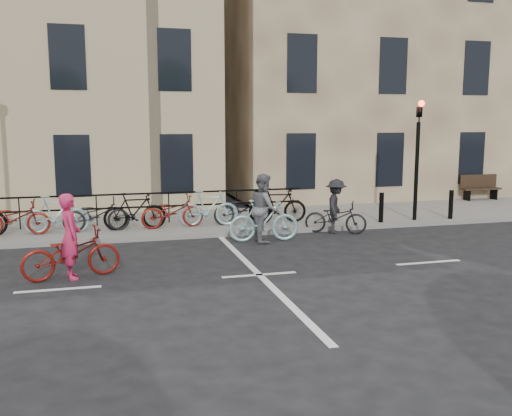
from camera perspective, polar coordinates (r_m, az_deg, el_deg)
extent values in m
plane|color=black|center=(12.02, 0.34, -6.72)|extent=(120.00, 120.00, 0.00)
cube|color=slate|center=(17.47, -17.88, -1.98)|extent=(46.00, 4.00, 0.15)
cube|color=#876C52|center=(27.18, 11.77, 14.83)|extent=(14.00, 10.00, 12.00)
cylinder|color=black|center=(18.15, 15.75, 3.53)|extent=(0.12, 0.12, 3.00)
imported|color=black|center=(18.09, 16.01, 9.69)|extent=(0.15, 0.18, 0.90)
sphere|color=#FF0C05|center=(17.99, 16.23, 10.01)|extent=(0.18, 0.18, 0.18)
cylinder|color=black|center=(17.60, 12.42, 0.05)|extent=(0.14, 0.14, 0.90)
cylinder|color=black|center=(18.83, 18.91, 0.34)|extent=(0.14, 0.14, 0.90)
cube|color=black|center=(23.33, 20.35, 1.20)|extent=(0.06, 0.38, 0.40)
cube|color=black|center=(24.04, 22.68, 1.28)|extent=(0.06, 0.38, 0.40)
cube|color=black|center=(23.65, 21.56, 1.80)|extent=(1.60, 0.40, 0.06)
cube|color=black|center=(23.77, 21.34, 2.54)|extent=(1.60, 0.06, 0.50)
cube|color=black|center=(17.26, -13.92, -0.09)|extent=(11.45, 0.04, 0.95)
imported|color=maroon|center=(16.53, -22.97, -0.92)|extent=(1.80, 0.63, 0.95)
imported|color=#92BCBF|center=(16.41, -19.35, -0.60)|extent=(1.75, 0.49, 1.05)
imported|color=black|center=(16.37, -15.67, -0.64)|extent=(1.80, 0.63, 0.95)
imported|color=black|center=(16.38, -12.01, -0.31)|extent=(1.75, 0.49, 1.05)
imported|color=maroon|center=(16.48, -8.36, -0.34)|extent=(1.80, 0.63, 0.95)
imported|color=#92BCBF|center=(16.62, -4.77, -0.02)|extent=(1.75, 0.49, 1.05)
imported|color=black|center=(16.85, -1.25, -0.05)|extent=(1.80, 0.63, 0.95)
imported|color=black|center=(17.12, 2.16, 0.27)|extent=(1.75, 0.49, 1.05)
imported|color=maroon|center=(12.26, -18.00, -4.35)|extent=(2.07, 1.09, 1.04)
imported|color=#C52250|center=(12.19, -18.08, -2.70)|extent=(0.55, 0.71, 1.75)
imported|color=#92BCBF|center=(15.16, 0.79, -1.27)|extent=(1.92, 0.70, 1.13)
imported|color=slate|center=(15.10, 0.79, 0.02)|extent=(0.77, 0.94, 1.82)
imported|color=black|center=(16.43, 7.97, -0.94)|extent=(1.83, 1.36, 0.92)
imported|color=black|center=(16.38, 8.00, 0.17)|extent=(0.98, 1.16, 1.56)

